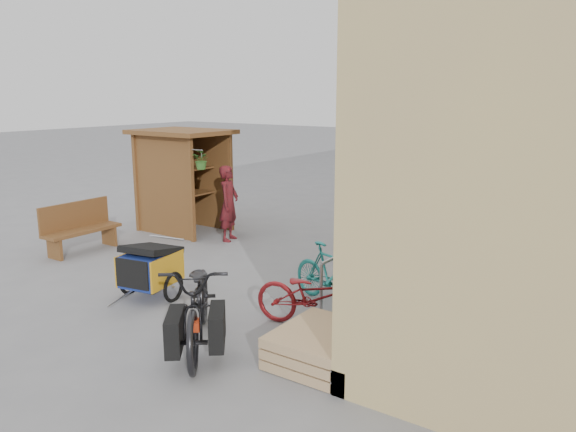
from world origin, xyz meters
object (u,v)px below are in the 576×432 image
Objects in this scene: shopping_carts at (495,211)px; bike_5 at (424,236)px; pallet_stack at (321,346)px; person_kiosk at (229,203)px; bike_1 at (331,275)px; bike_3 at (397,255)px; bench at (79,227)px; bike_6 at (437,233)px; bike_2 at (378,262)px; bike_7 at (427,224)px; kiosk at (180,166)px; bike_0 at (316,297)px; cargo_bike at (199,303)px; child_trailer at (150,266)px; bike_4 at (400,243)px.

shopping_carts is 0.83× the size of bike_5.
person_kiosk is at bearing 141.13° from pallet_stack.
bike_1 reaches higher than bike_3.
bench is 9.24m from shopping_carts.
pallet_stack is at bearing -90.00° from shopping_carts.
bike_5 is 0.69m from bike_6.
bike_2 is 0.98× the size of bike_7.
bike_0 is (5.70, -3.07, -1.08)m from kiosk.
bike_1 is 0.97× the size of bike_2.
cargo_bike is 4.02m from bike_3.
child_trailer reaches higher than bike_2.
bike_6 is 1.01× the size of bike_7.
pallet_stack is 0.71× the size of person_kiosk.
cargo_bike is (-1.52, -8.26, 0.05)m from shopping_carts.
bike_5 is at bearing -95.50° from person_kiosk.
bike_0 reaches higher than pallet_stack.
person_kiosk reaches higher than bike_5.
person_kiosk is 4.51m from bike_6.
cargo_bike is (1.91, -0.88, 0.08)m from child_trailer.
bike_5 is at bearing -157.47° from bike_7.
child_trailer is at bearing 149.23° from bike_6.
pallet_stack is 2.98m from bike_2.
bike_1 is (3.85, -2.07, -0.36)m from person_kiosk.
bike_0 is 2.57m from bike_3.
bike_0 is (-0.58, 0.80, 0.26)m from pallet_stack.
kiosk is at bearing 98.37° from cargo_bike.
bike_2 is 2.85m from bike_7.
child_trailer is 5.96m from bike_7.
shopping_carts is 6.15m from person_kiosk.
bike_7 reaches higher than bike_4.
bike_5 is at bearing 8.45° from bike_1.
bike_3 reaches higher than shopping_carts.
bench reaches higher than bike_7.
child_trailer is 0.95× the size of bike_6.
bike_2 is 0.97× the size of bike_6.
bike_1 is at bearing -21.53° from kiosk.
bike_2 is at bearing 13.83° from bench.
kiosk is 1.45× the size of bike_4.
bike_5 is 1.04× the size of bike_6.
bench is 6.13m from bike_0.
bike_3 is (4.23, -0.44, -0.37)m from person_kiosk.
bike_0 is at bearing 15.62° from cargo_bike.
bike_3 is at bearing 2.21° from bike_1.
kiosk is at bearing 112.91° from bike_7.
kiosk is 4.64m from child_trailer.
bike_2 is at bearing 167.76° from bike_4.
bike_1 is (0.65, 2.26, -0.12)m from cargo_bike.
bike_0 is at bearing 178.58° from bike_6.
bike_7 is at bearing 13.68° from bike_5.
bike_3 is 1.33m from bike_5.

